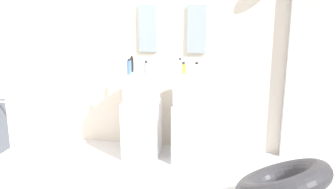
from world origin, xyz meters
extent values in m
cube|color=beige|center=(0.00, 1.65, 1.30)|extent=(4.80, 0.10, 2.60)
cube|color=white|center=(-0.29, 1.23, 0.34)|extent=(0.40, 0.40, 0.68)
cylinder|color=white|center=(-0.29, 1.23, 0.84)|extent=(0.43, 0.43, 0.33)
cylinder|color=#B7BABF|center=(-0.29, 1.35, 1.06)|extent=(0.02, 0.02, 0.10)
cube|color=white|center=(0.29, 1.23, 0.34)|extent=(0.40, 0.40, 0.68)
cylinder|color=white|center=(0.29, 1.23, 0.84)|extent=(0.43, 0.43, 0.33)
cylinder|color=#B7BABF|center=(0.29, 1.35, 1.06)|extent=(0.02, 0.02, 0.10)
cube|color=#8C9EA8|center=(-0.29, 1.58, 1.48)|extent=(0.22, 0.03, 0.56)
cube|color=#8C9EA8|center=(0.29, 1.58, 1.48)|extent=(0.22, 0.03, 0.56)
cube|color=#B7BABF|center=(1.39, 1.53, 1.02)|extent=(0.14, 0.08, 2.05)
torus|color=#333338|center=(1.17, 0.07, 0.40)|extent=(1.08, 1.08, 0.49)
cylinder|color=black|center=(-0.42, 1.31, 1.09)|extent=(0.04, 0.04, 0.16)
cylinder|color=black|center=(-0.42, 1.31, 1.18)|extent=(0.02, 0.02, 0.02)
cylinder|color=silver|center=(0.35, 1.11, 1.08)|extent=(0.06, 0.06, 0.15)
cylinder|color=black|center=(0.35, 1.11, 1.16)|extent=(0.03, 0.03, 0.02)
cylinder|color=#4C72B7|center=(-0.40, 1.14, 1.08)|extent=(0.05, 0.05, 0.16)
cylinder|color=black|center=(-0.40, 1.14, 1.17)|extent=(0.03, 0.03, 0.02)
cylinder|color=#C68C38|center=(0.18, 1.30, 1.06)|extent=(0.06, 0.06, 0.11)
cylinder|color=black|center=(0.18, 1.30, 1.13)|extent=(0.03, 0.03, 0.02)
cylinder|color=#99999E|center=(-0.20, 1.12, 1.08)|extent=(0.05, 0.05, 0.14)
cylinder|color=black|center=(-0.20, 1.12, 1.16)|extent=(0.03, 0.03, 0.02)
cylinder|color=white|center=(0.15, 1.27, 1.09)|extent=(0.04, 0.04, 0.16)
cylinder|color=black|center=(0.15, 1.27, 1.18)|extent=(0.02, 0.02, 0.02)
camera|label=1|loc=(0.77, -2.70, 1.80)|focal=38.95mm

